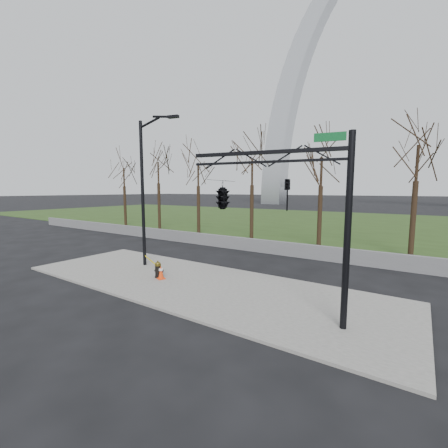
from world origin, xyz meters
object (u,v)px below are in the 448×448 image
Objects in this scene: fire_hydrant at (158,270)px; street_light at (146,183)px; traffic_signal_mast at (244,195)px; traffic_cone at (161,272)px.

street_light is (-2.22, 1.34, 4.22)m from fire_hydrant.
street_light reaches higher than traffic_signal_mast.
fire_hydrant is 4.95m from street_light.
traffic_cone is at bearing -44.19° from street_light.
street_light is at bearing 150.35° from traffic_signal_mast.
traffic_cone is 5.16m from street_light.
fire_hydrant is 1.27× the size of traffic_cone.
fire_hydrant is 0.31m from traffic_cone.
traffic_signal_mast reaches higher than fire_hydrant.
traffic_signal_mast is (5.14, -1.08, 3.72)m from traffic_cone.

